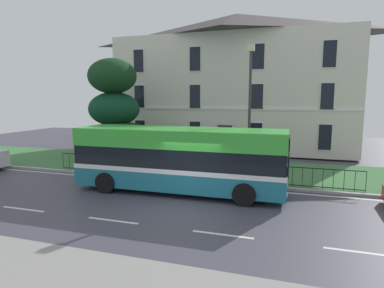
{
  "coord_description": "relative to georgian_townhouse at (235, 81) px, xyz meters",
  "views": [
    {
      "loc": [
        4.04,
        -11.53,
        4.34
      ],
      "look_at": [
        -0.79,
        3.77,
        2.06
      ],
      "focal_mm": 30.41,
      "sensor_mm": 36.0,
      "label": 1
    }
  ],
  "objects": [
    {
      "name": "georgian_townhouse",
      "position": [
        0.0,
        0.0,
        0.0
      ],
      "size": [
        19.13,
        8.36,
        11.17
      ],
      "color": "beige",
      "rests_on": "ground_plane"
    },
    {
      "name": "single_decker_bus",
      "position": [
        -0.0,
        -14.22,
        -4.17
      ],
      "size": [
        9.71,
        2.68,
        2.96
      ],
      "rotation": [
        0.0,
        0.0,
        0.01
      ],
      "color": "#1E6D83",
      "rests_on": "ground_plane"
    },
    {
      "name": "ground_plane",
      "position": [
        0.94,
        -15.26,
        -5.75
      ],
      "size": [
        60.0,
        56.0,
        0.18
      ],
      "color": "#41404C"
    },
    {
      "name": "litter_bin",
      "position": [
        -3.79,
        -11.37,
        -5.08
      ],
      "size": [
        0.47,
        0.47,
        1.06
      ],
      "color": "black",
      "rests_on": "ground_plane"
    },
    {
      "name": "iron_verge_railing",
      "position": [
        0.0,
        -12.16,
        -5.11
      ],
      "size": [
        16.37,
        0.04,
        0.97
      ],
      "color": "black",
      "rests_on": "ground_plane"
    },
    {
      "name": "street_lamp_post",
      "position": [
        2.74,
        -11.09,
        -1.66
      ],
      "size": [
        0.36,
        0.24,
        6.92
      ],
      "color": "#333338",
      "rests_on": "ground_plane"
    },
    {
      "name": "evergreen_tree",
      "position": [
        -6.98,
        -7.85,
        -2.97
      ],
      "size": [
        5.09,
        5.09,
        7.18
      ],
      "color": "#423328",
      "rests_on": "ground_plane"
    }
  ]
}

